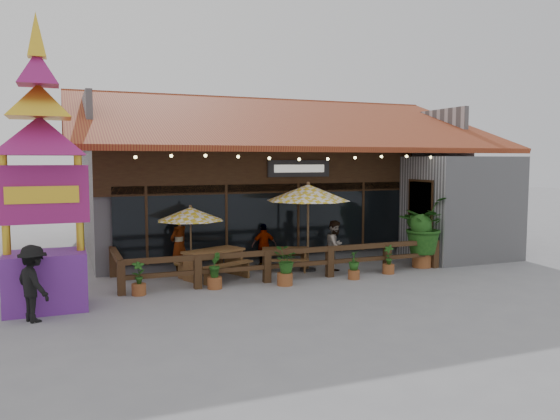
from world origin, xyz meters
name	(u,v)px	position (x,y,z in m)	size (l,w,h in m)	color
ground	(337,272)	(0.00, 0.00, 0.00)	(100.00, 100.00, 0.00)	gray
restaurant_building	(269,191)	(0.26, 6.61, 2.21)	(15.50, 14.73, 6.09)	#A3A3A8
patio_railing	(272,259)	(-2.25, -0.27, 0.61)	(10.00, 2.60, 0.92)	#442A18
umbrella_left	(190,214)	(-4.34, 1.02, 1.88)	(2.40, 2.40, 2.16)	brown
umbrella_right	(308,193)	(-0.72, 0.58, 2.45)	(3.10, 3.10, 2.81)	brown
picnic_table_left	(214,259)	(-3.76, 0.60, 0.57)	(2.24, 2.11, 0.85)	brown
picnic_table_right	(285,255)	(-1.33, 1.00, 0.47)	(1.77, 1.64, 0.69)	brown
thai_sign_tower	(41,144)	(-8.26, -1.21, 3.84)	(2.69, 2.69, 7.27)	#68268D
tropical_plant	(423,227)	(2.98, -0.26, 1.32)	(2.20, 2.20, 2.30)	brown
diner_a	(179,245)	(-4.62, 1.40, 0.94)	(0.68, 0.45, 1.87)	#372411
diner_b	(335,246)	(-0.02, 0.07, 0.81)	(0.79, 0.61, 1.62)	#372411
diner_c	(264,245)	(-1.78, 1.69, 0.71)	(0.83, 0.35, 1.41)	#372411
pedestrian	(33,283)	(-8.48, -2.18, 0.83)	(1.08, 0.62, 1.67)	black
planter_a	(139,280)	(-6.08, -0.64, 0.38)	(0.37, 0.37, 0.91)	brown
planter_b	(215,272)	(-4.08, -0.68, 0.44)	(0.40, 0.43, 0.98)	brown
planter_c	(285,264)	(-2.16, -1.02, 0.60)	(0.83, 0.80, 1.07)	brown
planter_d	(354,266)	(0.01, -1.04, 0.40)	(0.44, 0.44, 0.84)	brown
planter_e	(388,262)	(1.39, -0.76, 0.37)	(0.36, 0.38, 0.89)	brown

